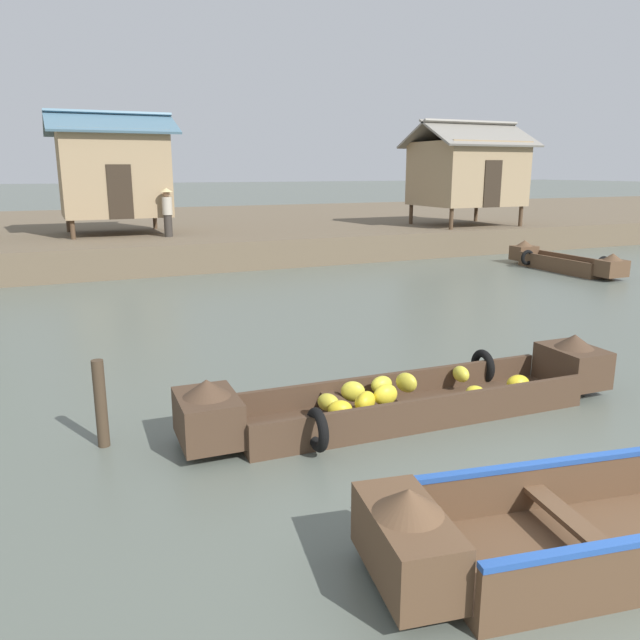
# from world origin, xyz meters

# --- Properties ---
(ground_plane) EXTENTS (300.00, 300.00, 0.00)m
(ground_plane) POSITION_xyz_m (0.00, 10.00, 0.00)
(ground_plane) COLOR #596056
(riverbank_strip) EXTENTS (160.00, 20.00, 0.96)m
(riverbank_strip) POSITION_xyz_m (0.00, 26.17, 0.48)
(riverbank_strip) COLOR brown
(riverbank_strip) RESTS_ON ground
(banana_boat) EXTENTS (6.18, 1.66, 0.86)m
(banana_boat) POSITION_xyz_m (-0.09, 3.56, 0.29)
(banana_boat) COLOR #473323
(banana_boat) RESTS_ON ground
(fishing_skiff_distant) EXTENTS (1.60, 4.46, 0.81)m
(fishing_skiff_distant) POSITION_xyz_m (11.08, 12.02, 0.30)
(fishing_skiff_distant) COLOR brown
(fishing_skiff_distant) RESTS_ON ground
(stilt_house_left) EXTENTS (4.26, 3.68, 4.24)m
(stilt_house_left) POSITION_xyz_m (-1.81, 20.64, 3.14)
(stilt_house_left) COLOR #4C3826
(stilt_house_left) RESTS_ON riverbank_strip
(stilt_house_mid_left) EXTENTS (4.52, 3.78, 4.19)m
(stilt_house_mid_left) POSITION_xyz_m (11.89, 18.44, 3.12)
(stilt_house_mid_left) COLOR #4C3826
(stilt_house_mid_left) RESTS_ON riverbank_strip
(vendor_person) EXTENTS (0.44, 0.44, 1.66)m
(vendor_person) POSITION_xyz_m (-0.33, 18.77, 1.88)
(vendor_person) COLOR #332D28
(vendor_person) RESTS_ON riverbank_strip
(mooring_post) EXTENTS (0.14, 0.14, 1.07)m
(mooring_post) POSITION_xyz_m (-3.92, 4.26, 0.54)
(mooring_post) COLOR #423323
(mooring_post) RESTS_ON ground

